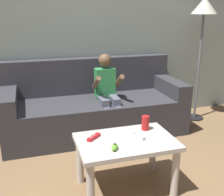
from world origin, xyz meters
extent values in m
cube|color=gray|center=(0.00, 1.84, 1.25)|extent=(4.73, 0.05, 2.50)
cube|color=#38383D|center=(0.01, 1.40, 0.21)|extent=(2.10, 0.80, 0.42)
cube|color=#38383D|center=(0.01, 1.72, 0.64)|extent=(2.10, 0.16, 0.44)
cube|color=#38383D|center=(-0.95, 1.40, 0.51)|extent=(0.18, 0.80, 0.18)
cube|color=#38383D|center=(0.97, 1.40, 0.51)|extent=(0.18, 0.80, 0.18)
cylinder|color=slate|center=(0.05, 1.08, 0.21)|extent=(0.07, 0.07, 0.42)
cylinder|color=slate|center=(0.18, 1.08, 0.21)|extent=(0.07, 0.07, 0.42)
cube|color=slate|center=(0.05, 1.22, 0.46)|extent=(0.08, 0.28, 0.08)
cube|color=slate|center=(0.18, 1.22, 0.46)|extent=(0.08, 0.28, 0.08)
cube|color=#33934C|center=(0.12, 1.36, 0.63)|extent=(0.22, 0.13, 0.34)
cylinder|color=brown|center=(-0.01, 1.24, 0.67)|extent=(0.05, 0.24, 0.19)
cylinder|color=brown|center=(0.25, 1.24, 0.67)|extent=(0.05, 0.24, 0.19)
sphere|color=brown|center=(0.12, 1.36, 0.89)|extent=(0.15, 0.15, 0.15)
cube|color=beige|center=(-0.02, 0.24, 0.43)|extent=(0.78, 0.51, 0.04)
cylinder|color=beige|center=(-0.36, 0.03, 0.21)|extent=(0.06, 0.06, 0.41)
cylinder|color=beige|center=(0.31, 0.03, 0.21)|extent=(0.06, 0.06, 0.41)
cylinder|color=beige|center=(-0.36, 0.44, 0.21)|extent=(0.06, 0.06, 0.41)
cylinder|color=beige|center=(0.31, 0.44, 0.21)|extent=(0.06, 0.06, 0.41)
cube|color=red|center=(-0.26, 0.33, 0.46)|extent=(0.13, 0.12, 0.02)
cylinder|color=#99999E|center=(-0.29, 0.31, 0.47)|extent=(0.02, 0.02, 0.00)
cylinder|color=silver|center=(-0.26, 0.33, 0.47)|extent=(0.01, 0.01, 0.00)
cylinder|color=silver|center=(-0.25, 0.34, 0.47)|extent=(0.01, 0.01, 0.00)
ellipsoid|color=#72C638|center=(-0.16, 0.11, 0.47)|extent=(0.08, 0.10, 0.04)
cylinder|color=#4C4C51|center=(-0.16, 0.11, 0.49)|extent=(0.02, 0.02, 0.01)
cube|color=white|center=(0.08, 0.25, 0.46)|extent=(0.10, 0.14, 0.02)
cylinder|color=#99999E|center=(0.06, 0.28, 0.47)|extent=(0.02, 0.02, 0.00)
cylinder|color=silver|center=(0.08, 0.25, 0.47)|extent=(0.01, 0.01, 0.00)
cylinder|color=silver|center=(0.08, 0.23, 0.47)|extent=(0.01, 0.01, 0.00)
cylinder|color=red|center=(0.20, 0.38, 0.51)|extent=(0.07, 0.07, 0.12)
cylinder|color=black|center=(1.42, 1.46, 0.01)|extent=(0.24, 0.24, 0.02)
cylinder|color=slate|center=(1.42, 1.46, 0.70)|extent=(0.03, 0.03, 1.36)
cone|color=beige|center=(1.42, 1.46, 1.48)|extent=(0.32, 0.32, 0.20)
camera|label=1|loc=(-0.71, -1.64, 1.43)|focal=44.66mm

